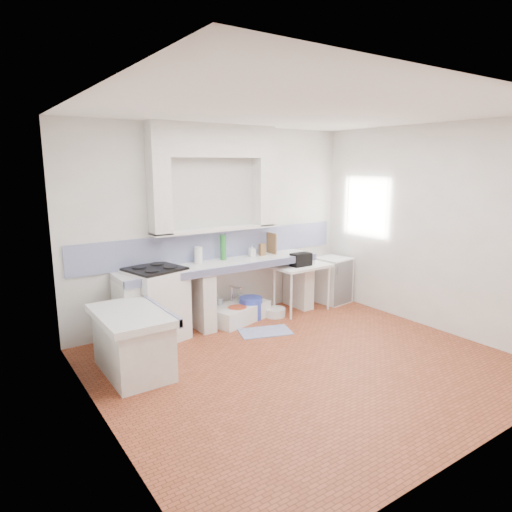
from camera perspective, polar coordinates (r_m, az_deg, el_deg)
floor at (r=5.35m, az=6.21°, el=-13.42°), size 4.50×4.50×0.00m
ceiling at (r=4.89m, az=6.96°, el=17.88°), size 4.50×4.50×0.00m
wall_back at (r=6.56m, az=-4.94°, el=4.01°), size 4.50×0.00×4.50m
wall_front at (r=3.69m, az=27.28°, el=-3.11°), size 4.50×0.00×4.50m
wall_left at (r=3.88m, az=-19.51°, el=-1.83°), size 0.00×4.50×4.50m
wall_right at (r=6.61m, az=21.53°, el=3.31°), size 0.00×4.50×4.50m
alcove_mass at (r=6.35m, az=-5.37°, el=14.39°), size 1.90×0.25×0.45m
window_frame at (r=7.46m, az=14.78°, el=6.13°), size 0.35×0.86×1.06m
lace_valance at (r=7.32m, az=14.17°, el=9.05°), size 0.01×0.84×0.24m
counter_slab at (r=6.35m, az=-4.31°, el=-1.18°), size 3.00×0.60×0.08m
counter_lip at (r=6.11m, az=-3.00°, el=-1.66°), size 3.00×0.04×0.10m
counter_pier_left at (r=5.92m, az=-16.15°, el=-7.08°), size 0.20×0.55×0.82m
counter_pier_mid at (r=6.30m, az=-7.02°, el=-5.57°), size 0.20×0.55×0.82m
counter_pier_right at (r=7.23m, az=5.40°, el=-3.28°), size 0.20×0.55×0.82m
peninsula_top at (r=5.06m, az=-15.58°, el=-7.25°), size 0.70×1.10×0.08m
peninsula_base at (r=5.18m, az=-15.37°, el=-10.93°), size 0.60×1.00×0.62m
peninsula_lip at (r=5.17m, az=-12.10°, el=-6.69°), size 0.04×1.10×0.10m
backsplash at (r=6.59m, az=-4.83°, el=1.41°), size 4.27×0.03×0.40m
stove at (r=6.00m, az=-12.57°, el=-6.09°), size 0.79×0.77×0.93m
sink at (r=6.64m, az=-2.25°, el=-7.30°), size 1.01×0.72×0.22m
side_table at (r=7.02m, az=5.84°, el=-4.11°), size 0.90×0.53×0.04m
fridge at (r=7.56m, az=9.75°, el=-3.01°), size 0.55×0.55×0.75m
bucket_red at (r=6.48m, az=-3.94°, el=-7.67°), size 0.27×0.27×0.25m
bucket_orange at (r=6.50m, az=-2.39°, el=-7.57°), size 0.35×0.35×0.25m
bucket_blue at (r=6.71m, az=-0.67°, el=-6.63°), size 0.40×0.40×0.32m
basin_white at (r=6.85m, az=2.40°, el=-7.14°), size 0.33×0.33×0.13m
water_bottle_a at (r=6.63m, az=-4.64°, el=-6.83°), size 0.11×0.11×0.34m
water_bottle_b at (r=6.85m, az=-1.98°, el=-6.21°), size 0.12×0.12×0.33m
black_bag at (r=6.87m, az=5.73°, el=-0.45°), size 0.31×0.18×0.20m
green_bottle_a at (r=6.48m, az=-4.21°, el=1.10°), size 0.10×0.10×0.37m
green_bottle_b at (r=6.49m, az=-4.08°, el=0.78°), size 0.08×0.08×0.29m
knife_block at (r=6.80m, az=0.80°, el=0.84°), size 0.09×0.07×0.18m
cutting_board at (r=6.95m, az=1.99°, el=1.64°), size 0.03×0.23×0.32m
paper_towel at (r=6.30m, az=-7.35°, el=0.12°), size 0.14×0.14×0.23m
soap_bottle at (r=6.71m, az=-0.52°, el=0.73°), size 0.09×0.09×0.19m
rug at (r=6.23m, az=1.19°, el=-9.61°), size 0.79×0.60×0.01m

